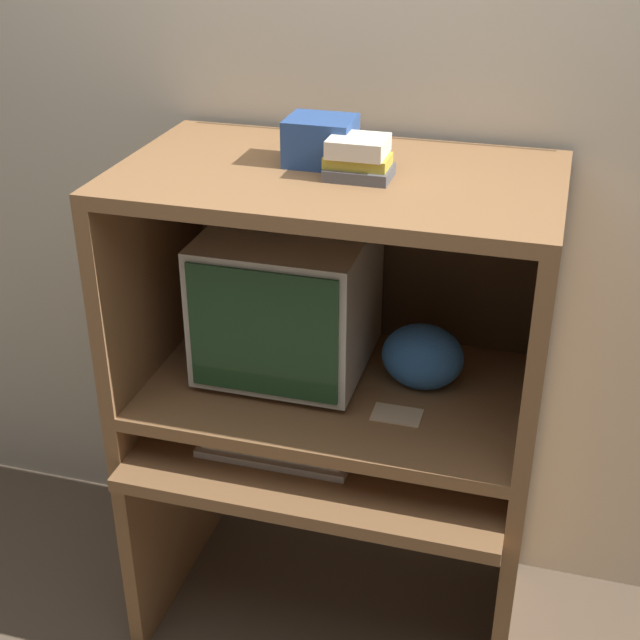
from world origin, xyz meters
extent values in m
cube|color=beige|center=(0.00, 0.69, 1.30)|extent=(6.00, 0.06, 2.60)
cube|color=brown|center=(-0.50, 0.31, 0.34)|extent=(0.04, 0.63, 0.67)
cube|color=brown|center=(0.50, 0.31, 0.34)|extent=(0.04, 0.63, 0.67)
cube|color=brown|center=(0.00, 0.15, 0.65)|extent=(0.97, 0.44, 0.04)
cube|color=brown|center=(-0.50, 0.31, 0.74)|extent=(0.04, 0.63, 0.13)
cube|color=brown|center=(0.50, 0.31, 0.74)|extent=(0.04, 0.63, 0.13)
cube|color=brown|center=(0.00, 0.31, 0.79)|extent=(0.97, 0.63, 0.04)
cube|color=brown|center=(-0.50, 0.31, 1.10)|extent=(0.04, 0.63, 0.58)
cube|color=brown|center=(0.50, 0.31, 1.10)|extent=(0.04, 0.63, 0.58)
cube|color=brown|center=(0.00, 0.31, 1.37)|extent=(0.97, 0.63, 0.04)
cube|color=#48321E|center=(0.00, 0.62, 1.10)|extent=(0.97, 0.01, 0.58)
cylinder|color=beige|center=(-0.15, 0.37, 0.82)|extent=(0.23, 0.23, 0.02)
cube|color=beige|center=(-0.15, 0.37, 1.01)|extent=(0.42, 0.41, 0.37)
cube|color=#1E4223|center=(-0.15, 0.16, 1.01)|extent=(0.38, 0.01, 0.34)
cube|color=beige|center=(-0.11, 0.15, 0.68)|extent=(0.40, 0.16, 0.02)
cube|color=silver|center=(-0.11, 0.15, 0.69)|extent=(0.37, 0.12, 0.01)
ellipsoid|color=#28282B|center=(0.14, 0.15, 0.69)|extent=(0.06, 0.04, 0.03)
ellipsoid|color=#336BB7|center=(0.22, 0.37, 0.89)|extent=(0.21, 0.16, 0.17)
cube|color=#4C4C51|center=(0.06, 0.28, 1.40)|extent=(0.15, 0.11, 0.03)
cube|color=gold|center=(0.05, 0.28, 1.43)|extent=(0.15, 0.09, 0.03)
cube|color=beige|center=(0.05, 0.28, 1.46)|extent=(0.13, 0.12, 0.04)
cube|color=#CCB28C|center=(0.19, 0.21, 0.81)|extent=(0.12, 0.08, 0.00)
cube|color=navy|center=(-0.05, 0.36, 1.44)|extent=(0.16, 0.13, 0.11)
camera|label=1|loc=(0.51, -1.62, 2.05)|focal=50.00mm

